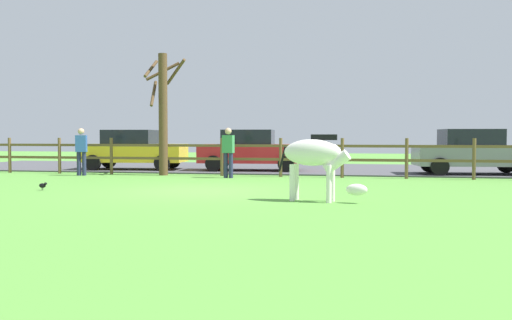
% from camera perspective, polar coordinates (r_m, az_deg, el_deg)
% --- Properties ---
extents(ground_plane, '(60.00, 60.00, 0.00)m').
position_cam_1_polar(ground_plane, '(13.82, -5.88, -3.21)').
color(ground_plane, '#549338').
extents(parking_asphalt, '(28.00, 7.40, 0.05)m').
position_cam_1_polar(parking_asphalt, '(22.84, 1.07, -0.86)').
color(parking_asphalt, '#47474C').
rests_on(parking_asphalt, ground_plane).
extents(paddock_fence, '(20.58, 0.11, 1.31)m').
position_cam_1_polar(paddock_fence, '(18.78, -3.59, 0.60)').
color(paddock_fence, brown).
rests_on(paddock_fence, ground_plane).
extents(bare_tree, '(1.60, 1.26, 4.23)m').
position_cam_1_polar(bare_tree, '(19.40, -9.69, 5.18)').
color(bare_tree, '#513A23').
rests_on(bare_tree, ground_plane).
extents(zebra, '(1.92, 0.71, 1.41)m').
position_cam_1_polar(zebra, '(11.53, 6.30, 0.26)').
color(zebra, white).
rests_on(zebra, ground_plane).
extents(crow_on_grass, '(0.21, 0.10, 0.20)m').
position_cam_1_polar(crow_on_grass, '(14.86, -21.36, -2.48)').
color(crow_on_grass, black).
rests_on(crow_on_grass, ground_plane).
extents(parked_car_yellow, '(4.16, 2.24, 1.56)m').
position_cam_1_polar(parked_car_yellow, '(22.16, -12.70, 1.10)').
color(parked_car_yellow, yellow).
rests_on(parked_car_yellow, parking_asphalt).
extents(parked_car_grey, '(4.14, 2.19, 1.56)m').
position_cam_1_polar(parked_car_grey, '(20.33, 21.74, 0.85)').
color(parked_car_grey, slate).
rests_on(parked_car_grey, parking_asphalt).
extents(parked_car_red, '(4.12, 2.13, 1.56)m').
position_cam_1_polar(parked_car_red, '(20.95, -0.49, 1.08)').
color(parked_car_red, red).
rests_on(parked_car_red, parking_asphalt).
extents(visitor_left_of_tree, '(0.38, 0.26, 1.64)m').
position_cam_1_polar(visitor_left_of_tree, '(17.86, -2.91, 1.02)').
color(visitor_left_of_tree, '#232847').
rests_on(visitor_left_of_tree, ground_plane).
extents(visitor_right_of_tree, '(0.40, 0.30, 1.64)m').
position_cam_1_polar(visitor_right_of_tree, '(19.86, -17.77, 1.06)').
color(visitor_right_of_tree, '#232847').
rests_on(visitor_right_of_tree, ground_plane).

